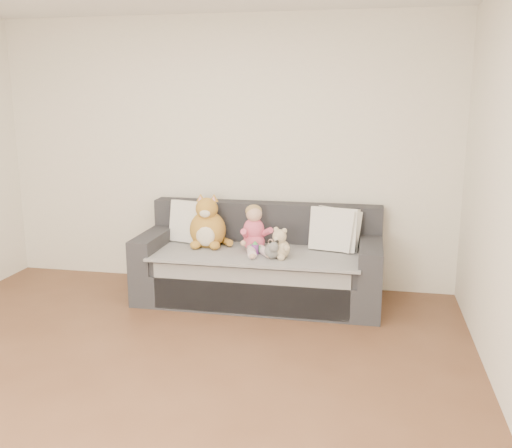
{
  "coord_description": "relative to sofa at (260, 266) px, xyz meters",
  "views": [
    {
      "loc": [
        1.41,
        -2.91,
        1.85
      ],
      "look_at": [
        0.45,
        1.87,
        0.75
      ],
      "focal_mm": 40.0,
      "sensor_mm": 36.0,
      "label": 1
    }
  ],
  "objects": [
    {
      "name": "cushion_left",
      "position": [
        -0.68,
        0.12,
        0.36
      ],
      "size": [
        0.47,
        0.3,
        0.41
      ],
      "rotation": [
        0.0,
        0.0,
        -0.26
      ],
      "color": "white",
      "rests_on": "sofa"
    },
    {
      "name": "room_shell",
      "position": [
        -0.45,
        -1.64,
        0.99
      ],
      "size": [
        5.0,
        5.0,
        5.0
      ],
      "color": "brown",
      "rests_on": "ground"
    },
    {
      "name": "plush_cow",
      "position": [
        0.17,
        -0.28,
        0.24
      ],
      "size": [
        0.15,
        0.22,
        0.18
      ],
      "rotation": [
        0.0,
        0.0,
        0.25
      ],
      "color": "white",
      "rests_on": "sofa"
    },
    {
      "name": "cushion_right_back",
      "position": [
        0.67,
        0.1,
        0.36
      ],
      "size": [
        0.46,
        0.27,
        0.4
      ],
      "rotation": [
        0.0,
        0.0,
        -0.19
      ],
      "color": "white",
      "rests_on": "sofa"
    },
    {
      "name": "plush_cat",
      "position": [
        -0.5,
        -0.0,
        0.35
      ],
      "size": [
        0.42,
        0.37,
        0.52
      ],
      "rotation": [
        0.0,
        0.0,
        0.08
      ],
      "color": "#B07827",
      "rests_on": "sofa"
    },
    {
      "name": "teddy_bear",
      "position": [
        0.22,
        -0.27,
        0.27
      ],
      "size": [
        0.21,
        0.17,
        0.28
      ],
      "rotation": [
        0.0,
        0.0,
        -0.43
      ],
      "color": "#C5AE88",
      "rests_on": "sofa"
    },
    {
      "name": "sippy_cup",
      "position": [
        -0.01,
        -0.17,
        0.22
      ],
      "size": [
        0.11,
        0.08,
        0.12
      ],
      "rotation": [
        0.0,
        0.0,
        -0.28
      ],
      "color": "purple",
      "rests_on": "sofa"
    },
    {
      "name": "toddler",
      "position": [
        -0.04,
        -0.08,
        0.34
      ],
      "size": [
        0.32,
        0.43,
        0.43
      ],
      "rotation": [
        0.0,
        0.0,
        0.4
      ],
      "color": "#E5506D",
      "rests_on": "sofa"
    },
    {
      "name": "cushion_right_front",
      "position": [
        0.69,
        0.14,
        0.35
      ],
      "size": [
        0.44,
        0.39,
        0.39
      ],
      "rotation": [
        0.0,
        0.0,
        -0.62
      ],
      "color": "white",
      "rests_on": "sofa"
    },
    {
      "name": "sofa",
      "position": [
        0.0,
        0.0,
        0.0
      ],
      "size": [
        2.2,
        0.94,
        0.85
      ],
      "color": "#27282C",
      "rests_on": "ground"
    }
  ]
}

